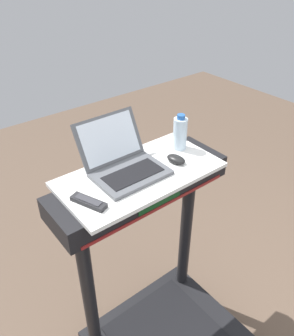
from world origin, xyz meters
name	(u,v)px	position (x,y,z in m)	size (l,w,h in m)	color
desk_board	(140,174)	(0.00, 0.70, 1.17)	(0.76, 0.40, 0.02)	white
laptop	(124,162)	(-0.05, 0.76, 1.22)	(0.33, 0.33, 0.22)	#515459
computer_mouse	(176,159)	(0.19, 0.66, 1.19)	(0.06, 0.10, 0.03)	black
water_bottle	(180,133)	(0.29, 0.75, 1.26)	(0.07, 0.07, 0.19)	silver
tv_remote	(89,202)	(-0.30, 0.65, 1.19)	(0.10, 0.17, 0.02)	#232326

